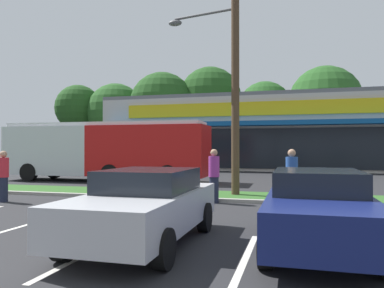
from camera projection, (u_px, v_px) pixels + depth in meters
The scene contains 19 objects.
grass_median at pixel (137, 193), 15.12m from camera, with size 56.00×2.20×0.12m, color #2D5B23.
curb_lip at pixel (123, 197), 13.94m from camera, with size 56.00×0.24×0.12m, color #99968C.
parking_stripe_2 at pixel (109, 242), 7.41m from camera, with size 0.12×4.80×0.01m, color silver.
parking_stripe_3 at pixel (239, 272), 5.61m from camera, with size 0.12×4.80×0.01m, color silver.
storefront_building at pixel (255, 134), 35.18m from camera, with size 25.51×12.20×6.35m.
tree_far_left at pixel (78, 108), 50.03m from camera, with size 6.04×6.04×10.20m.
tree_left at pixel (116, 112), 49.51m from camera, with size 7.45×7.45×10.29m.
tree_mid_left at pixel (162, 104), 47.18m from camera, with size 7.99×7.99×11.30m.
tree_mid at pixel (210, 98), 48.27m from camera, with size 7.97×7.97×12.19m.
tree_mid_right at pixel (265, 108), 44.21m from camera, with size 6.29×6.29×9.64m.
tree_right at pixel (325, 102), 40.86m from camera, with size 7.78×7.78×10.71m.
utility_pole at pixel (232, 57), 14.26m from camera, with size 3.14×2.37×9.85m.
city_bus at pixel (105, 150), 21.14m from camera, with size 11.65×2.84×3.25m.
car_1 at pixel (318, 207), 7.04m from camera, with size 1.91×4.76×1.42m.
car_2 at pixel (146, 205), 7.31m from camera, with size 1.93×4.39×1.43m.
car_3 at pixel (146, 163), 27.92m from camera, with size 4.66×1.89×1.52m.
pedestrian_near_bench at pixel (214, 176), 12.76m from camera, with size 0.37×0.37×1.81m.
pedestrian_by_pole at pixel (292, 178), 11.72m from camera, with size 0.37×0.37×1.82m.
pedestrian_mid at pixel (3, 176), 12.99m from camera, with size 0.35×0.35×1.75m.
Camera 1 is at (6.10, -0.03, 1.85)m, focal length 35.46 mm.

